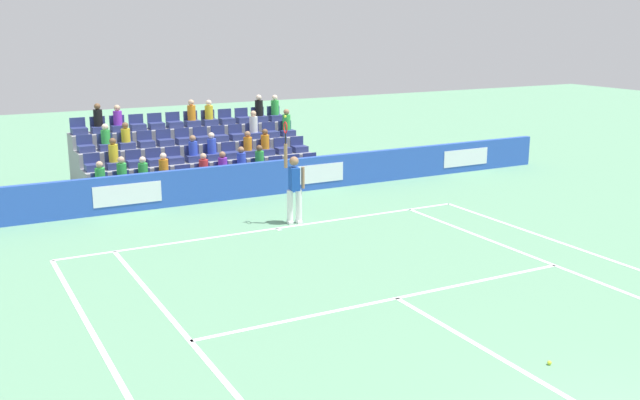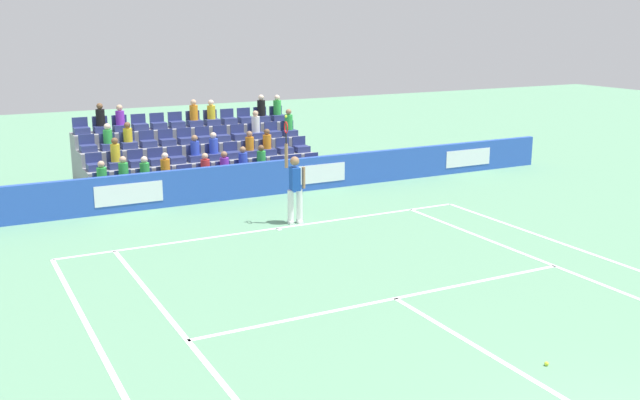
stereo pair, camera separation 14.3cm
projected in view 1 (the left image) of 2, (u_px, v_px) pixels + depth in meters
line_baseline at (277, 228)px, 18.77m from camera, size 10.97×0.10×0.01m
line_service at (397, 298)px, 14.07m from camera, size 8.23×0.10×0.01m
line_centre_service at (513, 365)px, 11.32m from camera, size 0.10×6.40×0.01m
line_singles_sideline_left at (199, 352)px, 11.80m from camera, size 0.10×11.89×0.01m
line_singles_sideline_right at (571, 271)px, 15.56m from camera, size 0.10×11.89×0.01m
line_doubles_sideline_left at (113, 370)px, 11.17m from camera, size 0.10×11.89×0.01m
line_doubles_sideline_right at (616, 262)px, 16.18m from camera, size 0.10×11.89×0.01m
line_centre_mark at (278, 229)px, 18.69m from camera, size 0.10×0.20×0.01m
sponsor_barrier at (227, 183)px, 21.65m from camera, size 23.57×0.22×1.04m
tennis_player at (294, 186)px, 19.01m from camera, size 0.51×0.39×2.85m
stadium_stand at (194, 160)px, 24.11m from camera, size 7.44×3.80×2.63m
loose_tennis_ball at (549, 363)px, 11.35m from camera, size 0.07×0.07×0.07m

